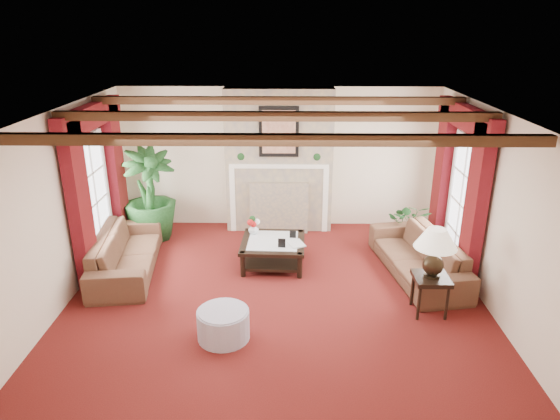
{
  "coord_description": "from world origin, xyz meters",
  "views": [
    {
      "loc": [
        0.16,
        -6.56,
        3.8
      ],
      "look_at": [
        0.05,
        0.4,
        1.17
      ],
      "focal_mm": 32.0,
      "sensor_mm": 36.0,
      "label": 1
    }
  ],
  "objects_px": {
    "side_table": "(429,294)",
    "ottoman": "(223,325)",
    "sofa_left": "(126,246)",
    "sofa_right": "(419,249)",
    "coffee_table": "(273,253)",
    "potted_palm": "(151,214)"
  },
  "relations": [
    {
      "from": "side_table",
      "to": "ottoman",
      "type": "xyz_separation_m",
      "value": [
        -2.78,
        -0.65,
        -0.08
      ]
    },
    {
      "from": "side_table",
      "to": "sofa_left",
      "type": "bearing_deg",
      "value": 165.49
    },
    {
      "from": "sofa_right",
      "to": "ottoman",
      "type": "distance_m",
      "value": 3.4
    },
    {
      "from": "coffee_table",
      "to": "side_table",
      "type": "xyz_separation_m",
      "value": [
        2.2,
        -1.44,
        0.07
      ]
    },
    {
      "from": "sofa_right",
      "to": "ottoman",
      "type": "xyz_separation_m",
      "value": [
        -2.89,
        -1.78,
        -0.24
      ]
    },
    {
      "from": "side_table",
      "to": "coffee_table",
      "type": "bearing_deg",
      "value": 146.79
    },
    {
      "from": "potted_palm",
      "to": "ottoman",
      "type": "bearing_deg",
      "value": -61.52
    },
    {
      "from": "potted_palm",
      "to": "coffee_table",
      "type": "relative_size",
      "value": 1.89
    },
    {
      "from": "sofa_right",
      "to": "side_table",
      "type": "height_order",
      "value": "sofa_right"
    },
    {
      "from": "potted_palm",
      "to": "ottoman",
      "type": "height_order",
      "value": "potted_palm"
    },
    {
      "from": "sofa_left",
      "to": "sofa_right",
      "type": "bearing_deg",
      "value": -97.73
    },
    {
      "from": "ottoman",
      "to": "side_table",
      "type": "bearing_deg",
      "value": 13.16
    },
    {
      "from": "coffee_table",
      "to": "side_table",
      "type": "bearing_deg",
      "value": -31.01
    },
    {
      "from": "sofa_right",
      "to": "potted_palm",
      "type": "distance_m",
      "value": 4.8
    },
    {
      "from": "sofa_right",
      "to": "side_table",
      "type": "xyz_separation_m",
      "value": [
        -0.11,
        -1.13,
        -0.16
      ]
    },
    {
      "from": "sofa_left",
      "to": "coffee_table",
      "type": "xyz_separation_m",
      "value": [
        2.36,
        0.26,
        -0.23
      ]
    },
    {
      "from": "potted_palm",
      "to": "side_table",
      "type": "bearing_deg",
      "value": -29.21
    },
    {
      "from": "sofa_left",
      "to": "potted_palm",
      "type": "xyz_separation_m",
      "value": [
        0.07,
        1.33,
        0.04
      ]
    },
    {
      "from": "sofa_left",
      "to": "coffee_table",
      "type": "distance_m",
      "value": 2.38
    },
    {
      "from": "side_table",
      "to": "ottoman",
      "type": "bearing_deg",
      "value": -166.84
    },
    {
      "from": "sofa_right",
      "to": "potted_palm",
      "type": "relative_size",
      "value": 1.18
    },
    {
      "from": "sofa_left",
      "to": "sofa_right",
      "type": "distance_m",
      "value": 4.67
    }
  ]
}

